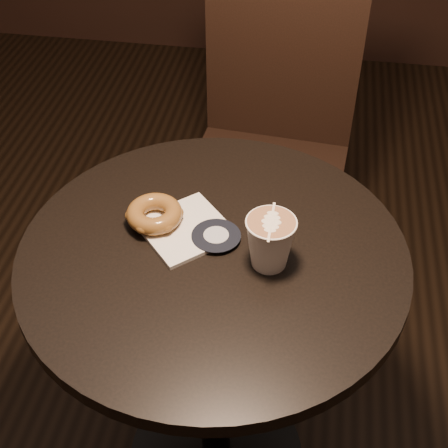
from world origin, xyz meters
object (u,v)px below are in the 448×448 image
object	(u,v)px
pastry_bag	(186,229)
latte_cup	(270,243)
chair	(274,122)
cafe_table	(214,320)
doughnut	(154,214)

from	to	relation	value
pastry_bag	latte_cup	xyz separation A→B (m)	(0.16, -0.06, 0.04)
chair	cafe_table	bearing A→B (deg)	-89.07
cafe_table	chair	bearing A→B (deg)	86.03
pastry_bag	chair	bearing A→B (deg)	38.46
cafe_table	latte_cup	bearing A→B (deg)	-10.33
cafe_table	chair	distance (m)	0.68
latte_cup	cafe_table	bearing A→B (deg)	169.67
doughnut	pastry_bag	bearing A→B (deg)	-8.55
latte_cup	doughnut	bearing A→B (deg)	163.06
pastry_bag	latte_cup	size ratio (longest dim) A/B	1.52
cafe_table	latte_cup	xyz separation A→B (m)	(0.10, -0.02, 0.25)
pastry_bag	latte_cup	distance (m)	0.18
cafe_table	doughnut	size ratio (longest dim) A/B	7.21
chair	pastry_bag	bearing A→B (deg)	-94.47
chair	latte_cup	xyz separation A→B (m)	(0.05, -0.70, 0.21)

